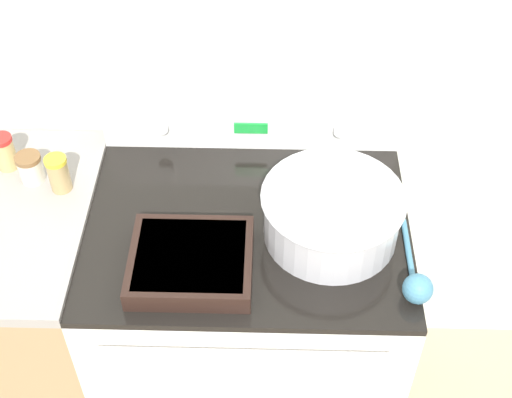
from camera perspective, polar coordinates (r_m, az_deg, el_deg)
kitchen_wall at (r=1.84m, az=-0.36°, el=13.40°), size 8.00×0.05×2.50m
stove_range at (r=2.14m, az=-0.56°, el=-10.20°), size 0.80×0.67×0.93m
control_panel at (r=1.94m, az=-0.38°, el=6.12°), size 0.80×0.07×0.14m
side_counter at (r=2.26m, az=-18.57°, el=-9.22°), size 0.58×0.64×0.94m
mixing_bowl at (r=1.70m, az=6.09°, el=-1.06°), size 0.34×0.34×0.13m
casserole_dish at (r=1.65m, az=-5.23°, el=-4.95°), size 0.28×0.25×0.05m
ladle at (r=1.64m, az=12.73°, el=-6.71°), size 0.07×0.27×0.07m
spice_jar_yellow_cap at (r=1.87m, az=-15.51°, el=1.98°), size 0.06×0.06×0.10m
spice_jar_brown_cap at (r=1.92m, az=-17.60°, el=2.40°), size 0.07×0.07×0.08m
spice_jar_red_cap at (r=1.98m, az=-19.47°, el=3.57°), size 0.06×0.06×0.10m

